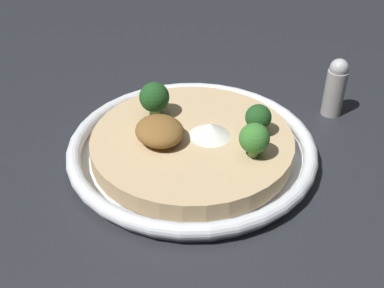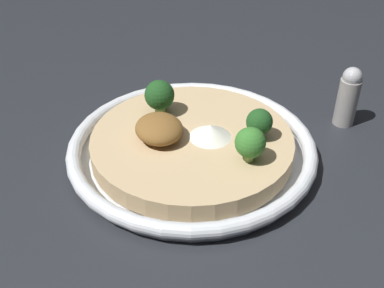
{
  "view_description": "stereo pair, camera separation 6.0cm",
  "coord_description": "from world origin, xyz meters",
  "px_view_note": "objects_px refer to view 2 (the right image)",
  "views": [
    {
      "loc": [
        0.42,
        -0.24,
        0.37
      ],
      "look_at": [
        0.0,
        0.0,
        0.02
      ],
      "focal_mm": 45.0,
      "sensor_mm": 36.0,
      "label": 1
    },
    {
      "loc": [
        0.45,
        -0.18,
        0.37
      ],
      "look_at": [
        0.0,
        0.0,
        0.02
      ],
      "focal_mm": 45.0,
      "sensor_mm": 36.0,
      "label": 2
    }
  ],
  "objects_px": {
    "broccoli_back": "(259,122)",
    "pepper_shaker": "(348,96)",
    "broccoli_back_right": "(250,143)",
    "risotto_bowl": "(192,147)",
    "broccoli_front_left": "(160,96)"
  },
  "relations": [
    {
      "from": "risotto_bowl",
      "to": "broccoli_back_right",
      "type": "bearing_deg",
      "value": 31.38
    },
    {
      "from": "risotto_bowl",
      "to": "broccoli_back",
      "type": "bearing_deg",
      "value": 65.47
    },
    {
      "from": "broccoli_back_right",
      "to": "broccoli_front_left",
      "type": "bearing_deg",
      "value": -155.74
    },
    {
      "from": "risotto_bowl",
      "to": "broccoli_front_left",
      "type": "height_order",
      "value": "broccoli_front_left"
    },
    {
      "from": "broccoli_back",
      "to": "pepper_shaker",
      "type": "relative_size",
      "value": 0.46
    },
    {
      "from": "risotto_bowl",
      "to": "broccoli_back",
      "type": "distance_m",
      "value": 0.09
    },
    {
      "from": "broccoli_back_right",
      "to": "pepper_shaker",
      "type": "relative_size",
      "value": 0.5
    },
    {
      "from": "broccoli_back_right",
      "to": "broccoli_back",
      "type": "height_order",
      "value": "broccoli_back_right"
    },
    {
      "from": "broccoli_back",
      "to": "pepper_shaker",
      "type": "xyz_separation_m",
      "value": [
        -0.03,
        0.15,
        -0.01
      ]
    },
    {
      "from": "broccoli_back_right",
      "to": "pepper_shaker",
      "type": "bearing_deg",
      "value": 108.79
    },
    {
      "from": "broccoli_back",
      "to": "pepper_shaker",
      "type": "bearing_deg",
      "value": 99.89
    },
    {
      "from": "broccoli_front_left",
      "to": "broccoli_back",
      "type": "distance_m",
      "value": 0.14
    },
    {
      "from": "broccoli_front_left",
      "to": "broccoli_back",
      "type": "relative_size",
      "value": 1.19
    },
    {
      "from": "broccoli_front_left",
      "to": "pepper_shaker",
      "type": "xyz_separation_m",
      "value": [
        0.07,
        0.24,
        -0.01
      ]
    },
    {
      "from": "broccoli_front_left",
      "to": "pepper_shaker",
      "type": "height_order",
      "value": "pepper_shaker"
    }
  ]
}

